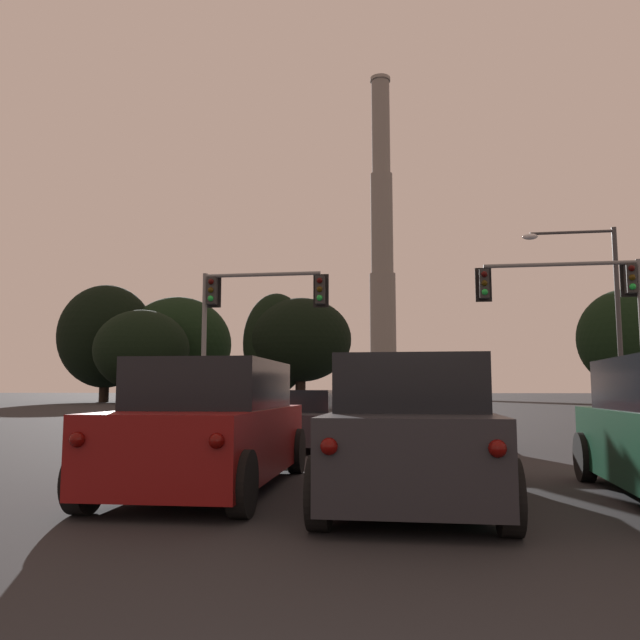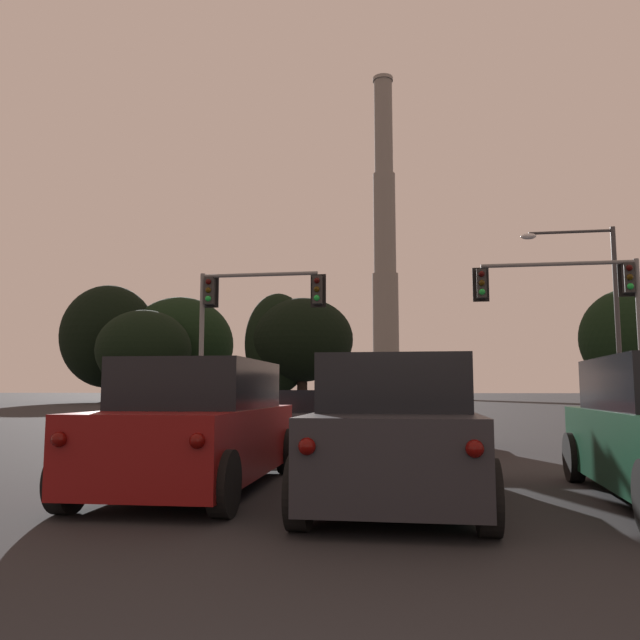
{
  "view_description": "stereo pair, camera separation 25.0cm",
  "coord_description": "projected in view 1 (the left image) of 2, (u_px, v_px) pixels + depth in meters",
  "views": [
    {
      "loc": [
        -0.06,
        -1.06,
        1.43
      ],
      "look_at": [
        -5.81,
        37.21,
        5.78
      ],
      "focal_mm": 35.0,
      "sensor_mm": 36.0,
      "label": 1
    },
    {
      "loc": [
        0.19,
        -1.02,
        1.43
      ],
      "look_at": [
        -5.81,
        37.21,
        5.78
      ],
      "focal_mm": 35.0,
      "sensor_mm": 36.0,
      "label": 2
    }
  ],
  "objects": [
    {
      "name": "treeline_right_mid",
      "position": [
        301.0,
        340.0,
        68.22
      ],
      "size": [
        11.13,
        10.02,
        11.51
      ],
      "color": "black",
      "rests_on": "ground_plane"
    },
    {
      "name": "treeline_center_left",
      "position": [
        628.0,
        339.0,
        62.69
      ],
      "size": [
        9.82,
        8.84,
        11.62
      ],
      "color": "black",
      "rests_on": "ground_plane"
    },
    {
      "name": "treeline_center_right",
      "position": [
        106.0,
        336.0,
        75.33
      ],
      "size": [
        11.52,
        10.37,
        14.13
      ],
      "color": "black",
      "rests_on": "ground_plane"
    },
    {
      "name": "suv_center_lane_front",
      "position": [
        416.0,
        411.0,
        15.87
      ],
      "size": [
        2.14,
        4.92,
        1.86
      ],
      "rotation": [
        0.0,
        0.0,
        0.01
      ],
      "color": "maroon",
      "rests_on": "ground_plane"
    },
    {
      "name": "traffic_light_overhead_left",
      "position": [
        245.0,
        309.0,
        23.39
      ],
      "size": [
        4.93,
        0.5,
        5.85
      ],
      "color": "slate",
      "rests_on": "ground_plane"
    },
    {
      "name": "suv_center_lane_second",
      "position": [
        411.0,
        430.0,
        8.24
      ],
      "size": [
        2.13,
        4.92,
        1.86
      ],
      "rotation": [
        0.0,
        0.0,
        0.01
      ],
      "color": "#232328",
      "rests_on": "ground_plane"
    },
    {
      "name": "sedan_left_lane_front",
      "position": [
        301.0,
        420.0,
        15.96
      ],
      "size": [
        2.09,
        4.74,
        1.43
      ],
      "rotation": [
        0.0,
        0.0,
        0.02
      ],
      "color": "#232328",
      "rests_on": "ground_plane"
    },
    {
      "name": "traffic_light_overhead_right",
      "position": [
        584.0,
        300.0,
        21.83
      ],
      "size": [
        5.74,
        0.5,
        5.97
      ],
      "color": "slate",
      "rests_on": "ground_plane"
    },
    {
      "name": "street_lamp",
      "position": [
        601.0,
        301.0,
        25.72
      ],
      "size": [
        3.79,
        0.36,
        8.17
      ],
      "color": "#38383A",
      "rests_on": "ground_plane"
    },
    {
      "name": "treeline_left_mid",
      "position": [
        142.0,
        350.0,
        68.49
      ],
      "size": [
        10.5,
        9.45,
        10.24
      ],
      "color": "black",
      "rests_on": "ground_plane"
    },
    {
      "name": "treeline_far_right",
      "position": [
        276.0,
        343.0,
        68.97
      ],
      "size": [
        7.38,
        6.64,
        12.15
      ],
      "color": "black",
      "rests_on": "ground_plane"
    },
    {
      "name": "smokestack",
      "position": [
        382.0,
        268.0,
        122.1
      ],
      "size": [
        8.09,
        8.09,
        64.41
      ],
      "color": "slate",
      "rests_on": "ground_plane"
    },
    {
      "name": "treeline_far_left",
      "position": [
        178.0,
        345.0,
        76.26
      ],
      "size": [
        13.16,
        11.85,
        12.82
      ],
      "color": "black",
      "rests_on": "ground_plane"
    },
    {
      "name": "suv_left_lane_second",
      "position": [
        212.0,
        426.0,
        9.1
      ],
      "size": [
        2.23,
        4.95,
        1.86
      ],
      "rotation": [
        0.0,
        0.0,
        0.03
      ],
      "color": "maroon",
      "rests_on": "ground_plane"
    }
  ]
}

